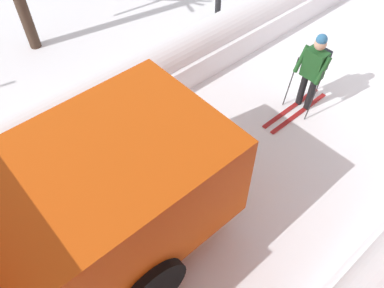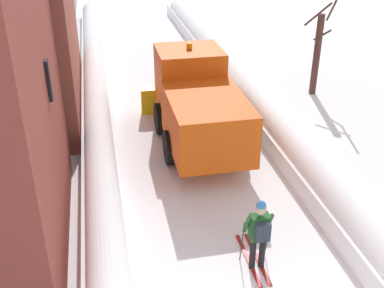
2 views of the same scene
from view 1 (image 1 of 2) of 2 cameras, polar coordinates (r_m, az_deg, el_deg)
name	(u,v)px [view 1 (image 1 of 2)]	position (r m, az deg, el deg)	size (l,w,h in m)	color
plow_truck	(14,250)	(5.32, -24.96, -14.12)	(3.20, 5.98, 3.12)	#DB510F
skier	(313,69)	(8.25, 17.56, 10.55)	(0.62, 1.80, 1.81)	black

